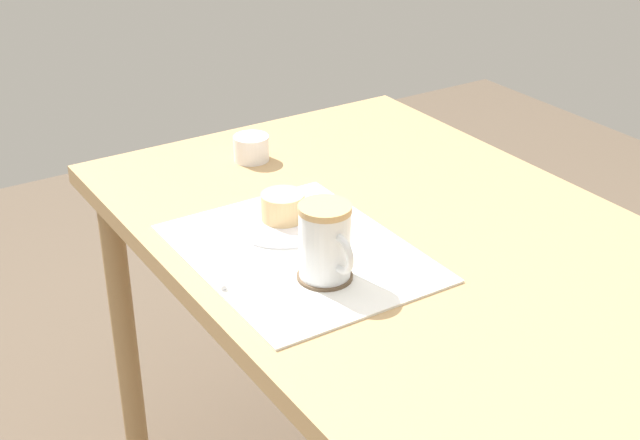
% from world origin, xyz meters
% --- Properties ---
extents(dining_table, '(1.24, 0.77, 0.72)m').
position_xyz_m(dining_table, '(0.00, 0.00, 0.64)').
color(dining_table, tan).
rests_on(dining_table, ground_plane).
extents(placemat, '(0.42, 0.33, 0.00)m').
position_xyz_m(placemat, '(-0.08, -0.18, 0.72)').
color(placemat, white).
rests_on(placemat, dining_table).
extents(pastry_plate, '(0.17, 0.17, 0.01)m').
position_xyz_m(pastry_plate, '(-0.17, -0.16, 0.73)').
color(pastry_plate, white).
rests_on(pastry_plate, placemat).
extents(pastry, '(0.07, 0.07, 0.05)m').
position_xyz_m(pastry, '(-0.17, -0.16, 0.76)').
color(pastry, '#E5BC7F').
rests_on(pastry, pastry_plate).
extents(coffee_coaster, '(0.09, 0.09, 0.00)m').
position_xyz_m(coffee_coaster, '(0.01, -0.19, 0.73)').
color(coffee_coaster, brown).
rests_on(coffee_coaster, placemat).
extents(coffee_mug, '(0.11, 0.08, 0.12)m').
position_xyz_m(coffee_mug, '(0.01, -0.19, 0.79)').
color(coffee_mug, white).
rests_on(coffee_mug, coffee_coaster).
extents(teaspoon, '(0.13, 0.03, 0.01)m').
position_xyz_m(teaspoon, '(-0.10, -0.33, 0.73)').
color(teaspoon, silver).
rests_on(teaspoon, placemat).
extents(sugar_bowl, '(0.07, 0.07, 0.05)m').
position_xyz_m(sugar_bowl, '(-0.45, -0.07, 0.75)').
color(sugar_bowl, white).
rests_on(sugar_bowl, dining_table).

